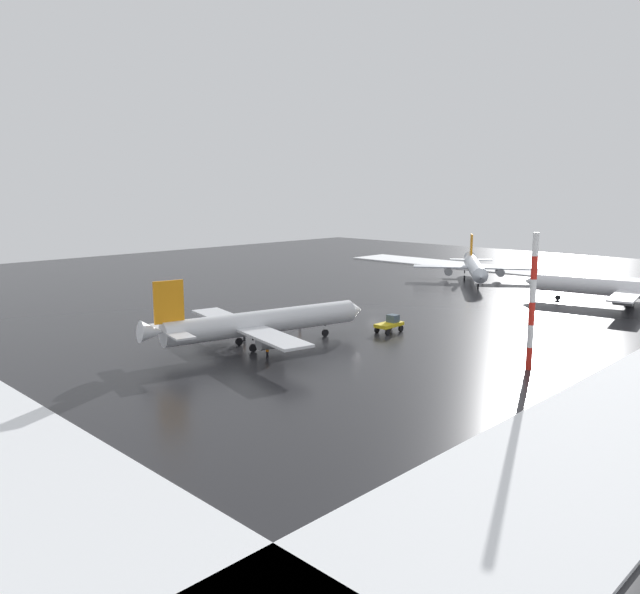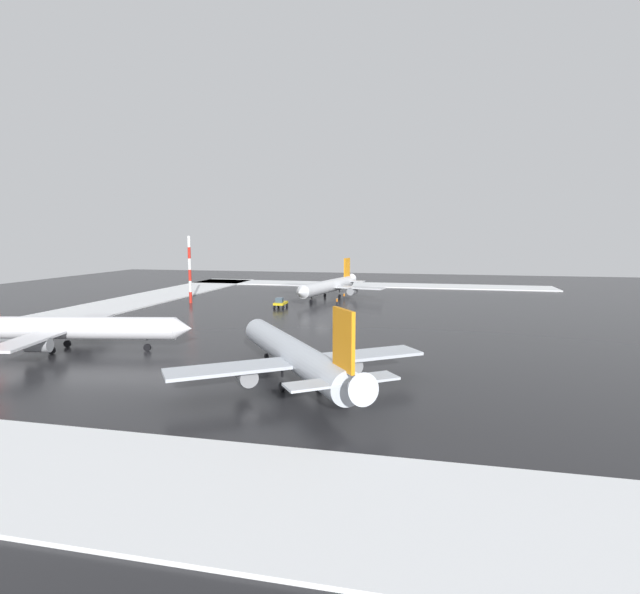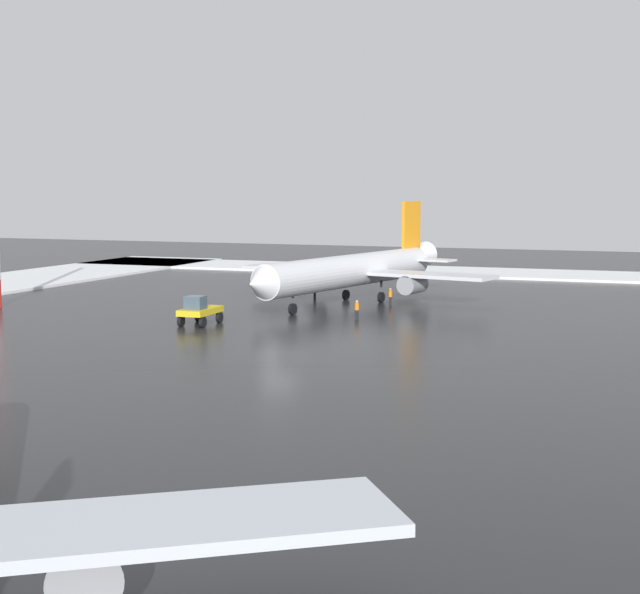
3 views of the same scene
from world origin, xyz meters
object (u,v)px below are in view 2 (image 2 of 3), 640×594
Objects in this scene: airplane_parked_portside at (294,355)px; pushback_tug at (280,303)px; antenna_mast at (190,270)px; ground_crew_beside_wing at (312,293)px; ground_crew_by_nose_gear at (337,301)px; ground_crew_near_tug at (344,296)px; airplane_far_rear at (72,328)px; airplane_distant_tail at (329,286)px.

airplane_parked_portside reaches higher than pushback_tug.
pushback_tug is 0.29× the size of antenna_mast.
ground_crew_beside_wing is 1.00× the size of ground_crew_by_nose_gear.
ground_crew_by_nose_gear is at bearing -83.19° from ground_crew_near_tug.
airplane_parked_portside is at bearing -69.72° from ground_crew_beside_wing.
pushback_tug is at bearing 59.25° from airplane_far_rear.
airplane_distant_tail is 20.53m from pushback_tug.
airplane_parked_portside is 1.81× the size of antenna_mast.
pushback_tug is at bearing -115.32° from ground_crew_near_tug.
antenna_mast is (15.15, -30.84, 4.73)m from airplane_distant_tail.
ground_crew_by_nose_gear is (14.69, 9.51, 0.00)m from ground_crew_beside_wing.
ground_crew_by_nose_gear is 35.93m from antenna_mast.
ground_crew_by_nose_gear is (-61.81, -6.91, -2.32)m from airplane_parked_portside.
ground_crew_near_tug is at bearing -29.60° from airplane_parked_portside.
airplane_distant_tail reaches higher than ground_crew_beside_wing.
airplane_distant_tail is 1.14× the size of airplane_parked_portside.
airplane_far_rear is at bearing 40.79° from airplane_parked_portside.
ground_crew_beside_wing is 32.20m from antenna_mast.
airplane_distant_tail is at bearing 116.17° from antenna_mast.
antenna_mast is at bearing 0.61° from airplane_parked_portside.
pushback_tug is 21.60m from ground_crew_near_tug.
airplane_parked_portside is 6.24× the size of pushback_tug.
pushback_tug is at bearing -16.56° from airplane_parked_portside.
ground_crew_by_nose_gear is at bearing -48.91° from ground_crew_beside_wing.
airplane_far_rear is 60.00m from ground_crew_by_nose_gear.
airplane_distant_tail is 2.07× the size of antenna_mast.
antenna_mast reaches higher than pushback_tug.
airplane_far_rear is 19.18× the size of ground_crew_beside_wing.
ground_crew_beside_wing is at bearing 170.77° from ground_crew_by_nose_gear.
airplane_parked_portside is at bearing -24.96° from airplane_far_rear.
airplane_parked_portside is 62.23m from ground_crew_by_nose_gear.
airplane_distant_tail is at bearing 176.65° from ground_crew_near_tug.
airplane_distant_tail is 68.83m from airplane_far_rear.
ground_crew_by_nose_gear is (10.89, 0.19, 0.00)m from ground_crew_near_tug.
pushback_tug is 24.95m from antenna_mast.
ground_crew_near_tug is at bearing 138.87° from ground_crew_by_nose_gear.
airplane_distant_tail is at bearing 157.92° from ground_crew_by_nose_gear.
ground_crew_beside_wing and ground_crew_by_nose_gear have the same top height.
airplane_far_rear reaches higher than pushback_tug.
pushback_tug is at bearing 80.45° from antenna_mast.
airplane_distant_tail reaches higher than ground_crew_near_tug.
airplane_parked_portside reaches higher than airplane_far_rear.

